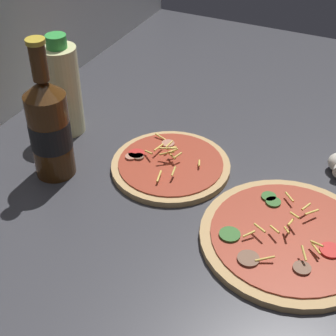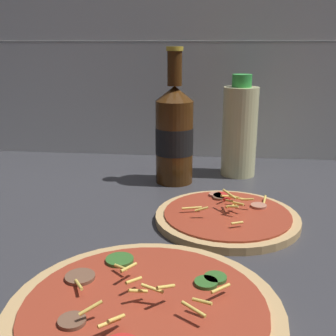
# 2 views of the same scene
# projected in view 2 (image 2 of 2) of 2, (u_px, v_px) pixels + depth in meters

# --- Properties ---
(counter_slab) EXTENTS (1.60, 0.90, 0.03)m
(counter_slab) POSITION_uv_depth(u_px,v_px,m) (200.00, 243.00, 0.63)
(counter_slab) COLOR #38383D
(counter_slab) RESTS_ON ground
(tile_backsplash) EXTENTS (1.60, 0.01, 0.60)m
(tile_backsplash) POSITION_uv_depth(u_px,v_px,m) (210.00, 42.00, 0.98)
(tile_backsplash) COLOR white
(tile_backsplash) RESTS_ON ground
(pizza_near) EXTENTS (0.29, 0.29, 0.04)m
(pizza_near) POSITION_uv_depth(u_px,v_px,m) (144.00, 311.00, 0.43)
(pizza_near) COLOR tan
(pizza_near) RESTS_ON counter_slab
(pizza_far) EXTENTS (0.23, 0.23, 0.05)m
(pizza_far) POSITION_uv_depth(u_px,v_px,m) (227.00, 217.00, 0.67)
(pizza_far) COLOR tan
(pizza_far) RESTS_ON counter_slab
(beer_bottle) EXTENTS (0.08, 0.08, 0.27)m
(beer_bottle) POSITION_uv_depth(u_px,v_px,m) (174.00, 134.00, 0.83)
(beer_bottle) COLOR #47280F
(beer_bottle) RESTS_ON counter_slab
(oil_bottle) EXTENTS (0.07, 0.07, 0.21)m
(oil_bottle) POSITION_uv_depth(u_px,v_px,m) (240.00, 130.00, 0.88)
(oil_bottle) COLOR beige
(oil_bottle) RESTS_ON counter_slab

